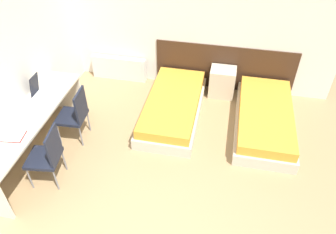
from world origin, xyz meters
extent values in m
cube|color=silver|center=(0.00, 3.88, 1.35)|extent=(5.28, 0.05, 2.70)
cube|color=silver|center=(-2.16, 1.93, 1.35)|extent=(0.05, 4.86, 2.70)
cube|color=#382316|center=(0.71, 3.84, 0.44)|extent=(2.56, 0.03, 0.89)
cube|color=beige|center=(-0.06, 2.84, 0.10)|extent=(0.92, 1.95, 0.20)
cube|color=gold|center=(-0.06, 2.84, 0.28)|extent=(0.84, 1.87, 0.16)
cube|color=beige|center=(1.48, 2.84, 0.10)|extent=(0.92, 1.95, 0.20)
cube|color=gold|center=(1.48, 2.84, 0.28)|extent=(0.84, 1.87, 0.16)
cube|color=beige|center=(0.71, 3.63, 0.27)|extent=(0.46, 0.37, 0.55)
cube|color=silver|center=(-1.33, 3.76, 0.24)|extent=(1.08, 0.12, 0.47)
cube|color=beige|center=(-1.87, 1.54, 0.71)|extent=(0.54, 2.29, 0.04)
cube|color=beige|center=(-1.87, 2.66, 0.35)|extent=(0.48, 0.04, 0.69)
cube|color=black|center=(-1.49, 1.98, 0.42)|extent=(0.44, 0.44, 0.05)
cube|color=black|center=(-1.30, 1.99, 0.67)|extent=(0.05, 0.38, 0.46)
cylinder|color=slate|center=(-1.66, 1.79, 0.20)|extent=(0.02, 0.02, 0.39)
cylinder|color=slate|center=(-1.68, 2.14, 0.20)|extent=(0.02, 0.02, 0.39)
cylinder|color=slate|center=(-1.30, 1.81, 0.20)|extent=(0.02, 0.02, 0.39)
cylinder|color=slate|center=(-1.32, 2.16, 0.20)|extent=(0.02, 0.02, 0.39)
cube|color=black|center=(-1.49, 1.10, 0.42)|extent=(0.47, 0.47, 0.05)
cube|color=black|center=(-1.30, 1.12, 0.67)|extent=(0.08, 0.38, 0.46)
cylinder|color=slate|center=(-1.65, 0.89, 0.20)|extent=(0.02, 0.02, 0.39)
cylinder|color=slate|center=(-1.69, 1.25, 0.20)|extent=(0.02, 0.02, 0.39)
cylinder|color=slate|center=(-1.29, 0.94, 0.20)|extent=(0.02, 0.02, 0.39)
cylinder|color=slate|center=(-1.34, 1.30, 0.20)|extent=(0.02, 0.02, 0.39)
cube|color=silver|center=(-1.87, 2.03, 0.74)|extent=(0.33, 0.23, 0.02)
cube|color=black|center=(-2.01, 2.03, 0.91)|extent=(0.07, 0.23, 0.32)
cube|color=#B21E1E|center=(-1.87, 1.12, 0.73)|extent=(0.35, 0.27, 0.01)
cube|color=white|center=(-1.87, 1.12, 0.74)|extent=(0.32, 0.26, 0.01)
cylinder|color=white|center=(-1.93, 1.64, 0.77)|extent=(0.08, 0.08, 0.09)
camera|label=1|loc=(0.76, -1.50, 3.67)|focal=35.00mm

